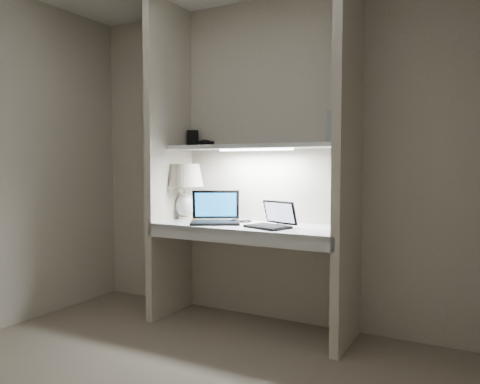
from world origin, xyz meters
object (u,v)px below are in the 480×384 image
Objects in this scene: laptop_netbook at (272,221)px; speaker at (284,216)px; book_row at (344,128)px; table_lamp at (185,182)px; laptop_main at (215,216)px.

laptop_netbook is 0.19m from speaker.
speaker is (0.01, 0.19, 0.02)m from laptop_netbook.
laptop_netbook is at bearing -151.40° from book_row.
book_row is at bearing 4.96° from table_lamp.
table_lamp is at bearing -162.82° from speaker.
speaker is (0.85, 0.06, -0.24)m from table_lamp.
table_lamp is 3.41× the size of speaker.
laptop_netbook is at bearing -8.80° from table_lamp.
laptop_main is 2.05× the size of book_row.
speaker is at bearing 4.07° from table_lamp.
speaker is at bearing 106.67° from laptop_netbook.
laptop_netbook is at bearing -33.39° from laptop_main.
laptop_netbook is 2.71× the size of speaker.
book_row is at bearing -17.01° from laptop_main.
book_row reaches higher than laptop_main.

